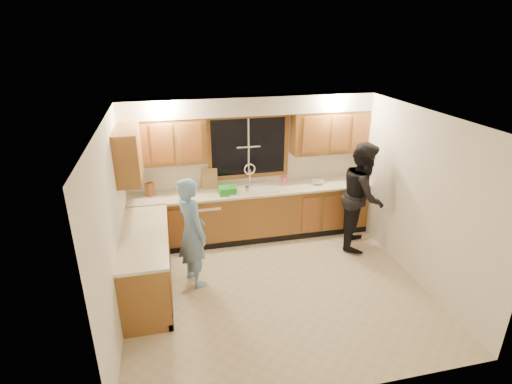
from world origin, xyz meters
TOP-DOWN VIEW (x-y plane):
  - floor at (0.00, 0.00)m, footprint 4.20×4.20m
  - ceiling at (0.00, 0.00)m, footprint 4.20×4.20m
  - wall_back at (0.00, 1.90)m, footprint 4.20×0.00m
  - wall_left at (-2.10, 0.00)m, footprint 0.00×3.80m
  - wall_right at (2.10, 0.00)m, footprint 0.00×3.80m
  - base_cabinets_back at (0.00, 1.60)m, footprint 4.20×0.60m
  - base_cabinets_left at (-1.80, 0.35)m, footprint 0.60×1.90m
  - countertop_back at (0.00, 1.58)m, footprint 4.20×0.63m
  - countertop_left at (-1.79, 0.35)m, footprint 0.63×1.90m
  - upper_cabinets_left at (-1.43, 1.73)m, footprint 1.35×0.33m
  - upper_cabinets_right at (1.43, 1.73)m, footprint 1.35×0.33m
  - upper_cabinets_return at (-1.94, 1.12)m, footprint 0.33×0.90m
  - soffit at (0.00, 1.72)m, footprint 4.20×0.35m
  - window_frame at (0.00, 1.89)m, footprint 1.44×0.03m
  - sink at (0.00, 1.60)m, footprint 0.86×0.52m
  - dishwasher at (-0.85, 1.59)m, footprint 0.60×0.56m
  - stove at (-1.80, -0.22)m, footprint 0.58×0.75m
  - man at (-1.14, 0.42)m, footprint 0.60×0.71m
  - woman at (1.74, 0.91)m, footprint 1.04×1.11m
  - knife_block at (-1.72, 1.70)m, footprint 0.16×0.16m
  - cutting_board at (-0.70, 1.82)m, footprint 0.27×0.11m
  - dish_crate at (-0.46, 1.48)m, footprint 0.29×0.27m
  - soap_bottle at (0.62, 1.76)m, footprint 0.10×0.10m
  - bowl at (1.20, 1.59)m, footprint 0.29×0.29m
  - can_left at (-0.36, 1.41)m, footprint 0.07×0.07m
  - can_right at (-0.12, 1.42)m, footprint 0.08×0.08m

SIDE VIEW (x-z plane):
  - floor at x=0.00m, z-range 0.00..0.00m
  - dishwasher at x=-0.85m, z-range 0.00..0.82m
  - base_cabinets_back at x=0.00m, z-range 0.00..0.88m
  - base_cabinets_left at x=-1.80m, z-range 0.00..0.88m
  - stove at x=-1.80m, z-range 0.00..0.90m
  - man at x=-1.14m, z-range 0.00..1.65m
  - sink at x=0.00m, z-range 0.58..1.15m
  - countertop_back at x=0.00m, z-range 0.88..0.92m
  - countertop_left at x=-1.79m, z-range 0.88..0.92m
  - woman at x=1.74m, z-range 0.00..1.83m
  - bowl at x=1.20m, z-range 0.92..0.98m
  - can_left at x=-0.36m, z-range 0.92..1.05m
  - can_right at x=-0.12m, z-range 0.92..1.05m
  - dish_crate at x=-0.46m, z-range 0.92..1.05m
  - soap_bottle at x=0.62m, z-range 0.92..1.10m
  - knife_block at x=-1.72m, z-range 0.92..1.15m
  - cutting_board at x=-0.70m, z-range 0.92..1.27m
  - wall_back at x=0.00m, z-range -0.85..3.35m
  - wall_left at x=-2.10m, z-range -0.65..3.15m
  - wall_right at x=2.10m, z-range -0.65..3.15m
  - window_frame at x=0.00m, z-range 1.03..2.17m
  - upper_cabinets_left at x=-1.43m, z-range 1.45..2.20m
  - upper_cabinets_right at x=1.43m, z-range 1.45..2.20m
  - upper_cabinets_return at x=-1.94m, z-range 1.45..2.20m
  - soffit at x=0.00m, z-range 2.20..2.50m
  - ceiling at x=0.00m, z-range 2.50..2.50m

